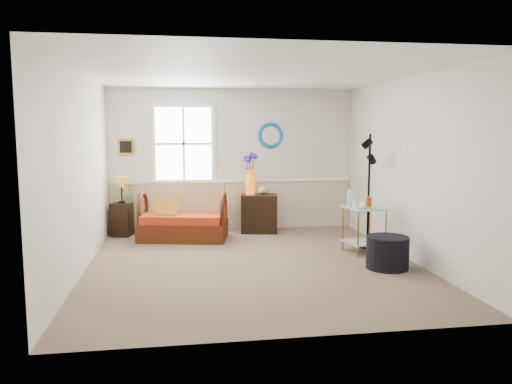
{
  "coord_description": "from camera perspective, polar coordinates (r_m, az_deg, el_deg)",
  "views": [
    {
      "loc": [
        -0.99,
        -6.67,
        1.86
      ],
      "look_at": [
        0.1,
        0.36,
        0.96
      ],
      "focal_mm": 35.0,
      "sensor_mm": 36.0,
      "label": 1
    }
  ],
  "objects": [
    {
      "name": "throw_pillow",
      "position": [
        8.54,
        -10.22,
        -2.06
      ],
      "size": [
        0.41,
        0.24,
        0.4
      ],
      "primitive_type": null,
      "rotation": [
        0.0,
        0.0,
        -0.38
      ],
      "color": "#C06725",
      "rests_on": "loveseat"
    },
    {
      "name": "ottoman",
      "position": [
        6.97,
        14.79,
        -6.69
      ],
      "size": [
        0.74,
        0.74,
        0.44
      ],
      "primitive_type": "cylinder",
      "rotation": [
        0.0,
        0.0,
        -0.38
      ],
      "color": "black",
      "rests_on": "floor"
    },
    {
      "name": "mirror",
      "position": [
        9.31,
        1.67,
        6.49
      ],
      "size": [
        0.47,
        0.07,
        0.47
      ],
      "primitive_type": "torus",
      "rotation": [
        1.57,
        0.0,
        0.0
      ],
      "color": "#1285C7",
      "rests_on": "walls"
    },
    {
      "name": "loveseat",
      "position": [
        8.54,
        -8.31,
        -2.27
      ],
      "size": [
        1.57,
        1.09,
        0.94
      ],
      "primitive_type": null,
      "rotation": [
        0.0,
        0.0,
        -0.2
      ],
      "color": "#55210A",
      "rests_on": "floor"
    },
    {
      "name": "ceiling",
      "position": [
        6.79,
        -0.37,
        13.44
      ],
      "size": [
        4.5,
        5.0,
        0.01
      ],
      "primitive_type": "cube",
      "color": "white",
      "rests_on": "walls"
    },
    {
      "name": "floor",
      "position": [
        7.0,
        -0.35,
        -8.24
      ],
      "size": [
        4.5,
        5.0,
        0.01
      ],
      "primitive_type": "cube",
      "color": "#725D4B",
      "rests_on": "ground"
    },
    {
      "name": "chair_rail",
      "position": [
        9.24,
        -2.61,
        1.33
      ],
      "size": [
        4.46,
        0.04,
        0.06
      ],
      "primitive_type": "cube",
      "color": "white",
      "rests_on": "walls"
    },
    {
      "name": "wainscot",
      "position": [
        9.31,
        -2.6,
        -1.54
      ],
      "size": [
        4.46,
        0.02,
        0.9
      ],
      "primitive_type": "cube",
      "color": "#C4B294",
      "rests_on": "walls"
    },
    {
      "name": "cabinet",
      "position": [
        9.04,
        0.4,
        -2.47
      ],
      "size": [
        0.71,
        0.53,
        0.69
      ],
      "primitive_type": null,
      "rotation": [
        0.0,
        0.0,
        -0.2
      ],
      "color": "black",
      "rests_on": "floor"
    },
    {
      "name": "table_lamp",
      "position": [
        8.95,
        -15.11,
        0.22
      ],
      "size": [
        0.28,
        0.28,
        0.47
      ],
      "primitive_type": null,
      "rotation": [
        0.0,
        0.0,
        0.09
      ],
      "color": "orange",
      "rests_on": "lamp_stand"
    },
    {
      "name": "walls",
      "position": [
        6.77,
        -0.36,
        2.44
      ],
      "size": [
        4.51,
        5.01,
        2.6
      ],
      "color": "silver",
      "rests_on": "floor"
    },
    {
      "name": "floor_lamp",
      "position": [
        8.0,
        12.75,
        0.08
      ],
      "size": [
        0.32,
        0.32,
        1.79
      ],
      "primitive_type": null,
      "rotation": [
        0.0,
        0.0,
        0.29
      ],
      "color": "black",
      "rests_on": "floor"
    },
    {
      "name": "lamp_stand",
      "position": [
        9.07,
        -15.06,
        -3.05
      ],
      "size": [
        0.39,
        0.39,
        0.58
      ],
      "primitive_type": null,
      "rotation": [
        0.0,
        0.0,
        -0.24
      ],
      "color": "black",
      "rests_on": "floor"
    },
    {
      "name": "window",
      "position": [
        9.15,
        -8.27,
        5.47
      ],
      "size": [
        1.14,
        0.06,
        1.44
      ],
      "primitive_type": null,
      "color": "white",
      "rests_on": "walls"
    },
    {
      "name": "side_table",
      "position": [
        7.76,
        12.25,
        -4.23
      ],
      "size": [
        0.63,
        0.63,
        0.7
      ],
      "primitive_type": null,
      "rotation": [
        0.0,
        0.0,
        0.16
      ],
      "color": "#B07829",
      "rests_on": "floor"
    },
    {
      "name": "potted_plant",
      "position": [
        8.98,
        -14.31,
        -0.43
      ],
      "size": [
        0.4,
        0.42,
        0.25
      ],
      "primitive_type": "imported",
      "rotation": [
        0.0,
        0.0,
        -0.45
      ],
      "color": "#5B8641",
      "rests_on": "lamp_stand"
    },
    {
      "name": "tabletop_items",
      "position": [
        7.69,
        11.9,
        -0.74
      ],
      "size": [
        0.49,
        0.49,
        0.25
      ],
      "primitive_type": null,
      "rotation": [
        0.0,
        0.0,
        0.18
      ],
      "color": "silver",
      "rests_on": "side_table"
    },
    {
      "name": "flower_vase",
      "position": [
        8.97,
        -0.66,
        2.03
      ],
      "size": [
        0.24,
        0.24,
        0.73
      ],
      "primitive_type": null,
      "rotation": [
        0.0,
        0.0,
        -0.12
      ],
      "color": "#D15210",
      "rests_on": "cabinet"
    },
    {
      "name": "picture",
      "position": [
        9.2,
        -14.66,
        5.01
      ],
      "size": [
        0.28,
        0.03,
        0.28
      ],
      "primitive_type": "cube",
      "color": "#B18F27",
      "rests_on": "walls"
    }
  ]
}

